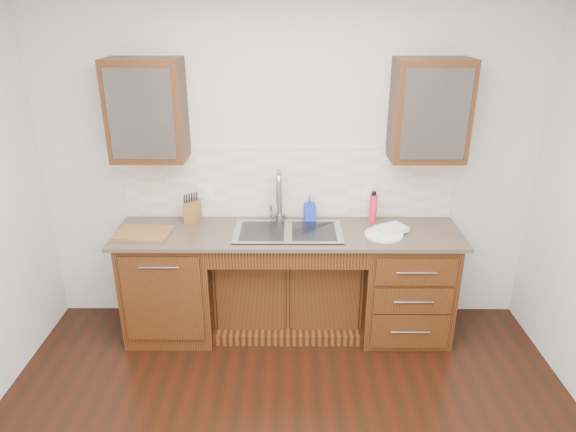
{
  "coord_description": "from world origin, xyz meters",
  "views": [
    {
      "loc": [
        0.02,
        -2.24,
        2.53
      ],
      "look_at": [
        0.0,
        1.4,
        1.05
      ],
      "focal_mm": 32.0,
      "sensor_mm": 36.0,
      "label": 1
    }
  ],
  "objects_px": {
    "plate": "(384,235)",
    "cutting_board": "(143,233)",
    "knife_block": "(192,211)",
    "soap_bottle": "(310,208)",
    "water_bottle": "(373,209)"
  },
  "relations": [
    {
      "from": "knife_block",
      "to": "soap_bottle",
      "type": "bearing_deg",
      "value": 12.61
    },
    {
      "from": "water_bottle",
      "to": "cutting_board",
      "type": "relative_size",
      "value": 0.56
    },
    {
      "from": "soap_bottle",
      "to": "cutting_board",
      "type": "distance_m",
      "value": 1.33
    },
    {
      "from": "soap_bottle",
      "to": "cutting_board",
      "type": "bearing_deg",
      "value": -172.02
    },
    {
      "from": "water_bottle",
      "to": "cutting_board",
      "type": "height_order",
      "value": "water_bottle"
    },
    {
      "from": "knife_block",
      "to": "cutting_board",
      "type": "bearing_deg",
      "value": -132.17
    },
    {
      "from": "plate",
      "to": "knife_block",
      "type": "distance_m",
      "value": 1.54
    },
    {
      "from": "plate",
      "to": "cutting_board",
      "type": "relative_size",
      "value": 0.71
    },
    {
      "from": "soap_bottle",
      "to": "plate",
      "type": "height_order",
      "value": "soap_bottle"
    },
    {
      "from": "soap_bottle",
      "to": "water_bottle",
      "type": "height_order",
      "value": "water_bottle"
    },
    {
      "from": "plate",
      "to": "cutting_board",
      "type": "height_order",
      "value": "cutting_board"
    },
    {
      "from": "water_bottle",
      "to": "knife_block",
      "type": "xyz_separation_m",
      "value": [
        -1.46,
        0.01,
        -0.03
      ]
    },
    {
      "from": "plate",
      "to": "cutting_board",
      "type": "bearing_deg",
      "value": 179.3
    },
    {
      "from": "water_bottle",
      "to": "knife_block",
      "type": "relative_size",
      "value": 1.33
    },
    {
      "from": "water_bottle",
      "to": "cutting_board",
      "type": "distance_m",
      "value": 1.83
    }
  ]
}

